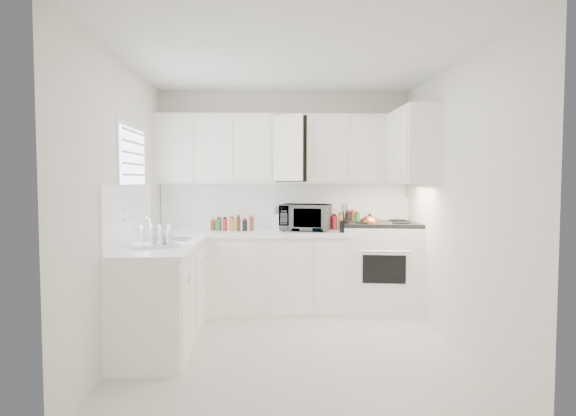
{
  "coord_description": "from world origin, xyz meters",
  "views": [
    {
      "loc": [
        -0.22,
        -4.43,
        1.55
      ],
      "look_at": [
        0.0,
        0.7,
        1.25
      ],
      "focal_mm": 30.95,
      "sensor_mm": 36.0,
      "label": 1
    }
  ],
  "objects": [
    {
      "name": "spice_left_0",
      "position": [
        -0.85,
        1.42,
        1.02
      ],
      "size": [
        0.06,
        0.06,
        0.13
      ],
      "primitive_type": "cylinder",
      "color": "brown",
      "rests_on": "countertop_back"
    },
    {
      "name": "dish_rack",
      "position": [
        -1.21,
        -0.01,
        1.06
      ],
      "size": [
        0.46,
        0.4,
        0.22
      ],
      "primitive_type": null,
      "rotation": [
        0.0,
        0.0,
        0.31
      ],
      "color": "white",
      "rests_on": "countertop_left"
    },
    {
      "name": "sauce_right_3",
      "position": [
        0.74,
        1.4,
        1.05
      ],
      "size": [
        0.06,
        0.06,
        0.19
      ],
      "primitive_type": "cylinder",
      "color": "black",
      "rests_on": "countertop_back"
    },
    {
      "name": "sink",
      "position": [
        -1.19,
        0.55,
        1.07
      ],
      "size": [
        0.42,
        0.38,
        0.3
      ],
      "primitive_type": null,
      "color": "gray",
      "rests_on": "countertop_left"
    },
    {
      "name": "spice_left_4",
      "position": [
        -0.55,
        1.42,
        1.02
      ],
      "size": [
        0.06,
        0.06,
        0.13
      ],
      "primitive_type": "cylinder",
      "color": "#573619",
      "rests_on": "countertop_back"
    },
    {
      "name": "lower_cabinets_back",
      "position": [
        -0.39,
        1.3,
        0.45
      ],
      "size": [
        2.22,
        0.6,
        0.9
      ],
      "primitive_type": null,
      "color": "white",
      "rests_on": "floor"
    },
    {
      "name": "backsplash_left",
      "position": [
        -1.49,
        0.2,
        1.23
      ],
      "size": [
        0.02,
        1.6,
        0.55
      ],
      "primitive_type": "cube",
      "color": "white",
      "rests_on": "wall_left"
    },
    {
      "name": "wall_front",
      "position": [
        0.0,
        -1.6,
        1.3
      ],
      "size": [
        3.0,
        0.0,
        3.0
      ],
      "primitive_type": "plane",
      "rotation": [
        -1.57,
        0.0,
        0.0
      ],
      "color": "white",
      "rests_on": "ground"
    },
    {
      "name": "sauce_right_5",
      "position": [
        0.85,
        1.4,
        1.05
      ],
      "size": [
        0.06,
        0.06,
        0.19
      ],
      "primitive_type": "cylinder",
      "color": "#2A7F2D",
      "rests_on": "countertop_back"
    },
    {
      "name": "sauce_right_0",
      "position": [
        0.58,
        1.46,
        1.05
      ],
      "size": [
        0.06,
        0.06,
        0.19
      ],
      "primitive_type": "cylinder",
      "color": "red",
      "rests_on": "countertop_back"
    },
    {
      "name": "spice_left_2",
      "position": [
        -0.7,
        1.42,
        1.02
      ],
      "size": [
        0.06,
        0.06,
        0.13
      ],
      "primitive_type": "cylinder",
      "color": "red",
      "rests_on": "countertop_back"
    },
    {
      "name": "spice_left_1",
      "position": [
        -0.78,
        1.33,
        1.02
      ],
      "size": [
        0.06,
        0.06,
        0.13
      ],
      "primitive_type": "cylinder",
      "color": "#2A7F2D",
      "rests_on": "countertop_back"
    },
    {
      "name": "spice_left_6",
      "position": [
        -0.4,
        1.42,
        1.02
      ],
      "size": [
        0.06,
        0.06,
        0.13
      ],
      "primitive_type": "cylinder",
      "color": "brown",
      "rests_on": "countertop_back"
    },
    {
      "name": "floor",
      "position": [
        0.0,
        0.0,
        0.0
      ],
      "size": [
        3.2,
        3.2,
        0.0
      ],
      "primitive_type": "plane",
      "color": "silver",
      "rests_on": "ground"
    },
    {
      "name": "tea_kettle",
      "position": [
        0.94,
        1.12,
        1.06
      ],
      "size": [
        0.29,
        0.26,
        0.23
      ],
      "primitive_type": null,
      "rotation": [
        0.0,
        0.0,
        0.2
      ],
      "color": "#9E482B",
      "rests_on": "stove"
    },
    {
      "name": "upper_cabinets_right",
      "position": [
        1.33,
        0.82,
        1.5
      ],
      "size": [
        0.33,
        0.9,
        0.8
      ],
      "primitive_type": null,
      "color": "white",
      "rests_on": "wall_right"
    },
    {
      "name": "ceiling",
      "position": [
        0.0,
        0.0,
        2.6
      ],
      "size": [
        3.2,
        3.2,
        0.0
      ],
      "primitive_type": "plane",
      "rotation": [
        3.14,
        0.0,
        0.0
      ],
      "color": "white",
      "rests_on": "ground"
    },
    {
      "name": "lower_cabinets_left",
      "position": [
        -1.2,
        0.2,
        0.45
      ],
      "size": [
        0.6,
        1.6,
        0.9
      ],
      "primitive_type": null,
      "color": "white",
      "rests_on": "floor"
    },
    {
      "name": "spice_left_3",
      "position": [
        -0.62,
        1.33,
        1.02
      ],
      "size": [
        0.06,
        0.06,
        0.13
      ],
      "primitive_type": "cylinder",
      "color": "#CA862F",
      "rests_on": "countertop_back"
    },
    {
      "name": "paper_towel",
      "position": [
        -0.14,
        1.52,
        1.08
      ],
      "size": [
        0.12,
        0.12,
        0.27
      ],
      "primitive_type": "cylinder",
      "color": "white",
      "rests_on": "countertop_back"
    },
    {
      "name": "stove",
      "position": [
        1.12,
        1.28,
        0.67
      ],
      "size": [
        0.97,
        0.84,
        1.34
      ],
      "primitive_type": null,
      "rotation": [
        0.0,
        0.0,
        -0.15
      ],
      "color": "white",
      "rests_on": "floor"
    },
    {
      "name": "sauce_right_1",
      "position": [
        0.64,
        1.4,
        1.05
      ],
      "size": [
        0.06,
        0.06,
        0.19
      ],
      "primitive_type": "cylinder",
      "color": "#CA862F",
      "rests_on": "countertop_back"
    },
    {
      "name": "countertop_left",
      "position": [
        -1.19,
        0.2,
        0.93
      ],
      "size": [
        0.64,
        1.62,
        0.05
      ],
      "primitive_type": "cube",
      "color": "white",
      "rests_on": "lower_cabinets_left"
    },
    {
      "name": "wall_right",
      "position": [
        1.5,
        0.0,
        1.3
      ],
      "size": [
        0.0,
        3.2,
        3.2
      ],
      "primitive_type": "plane",
      "rotation": [
        1.57,
        0.0,
        -1.57
      ],
      "color": "white",
      "rests_on": "ground"
    },
    {
      "name": "backsplash_back",
      "position": [
        0.0,
        1.59,
        1.23
      ],
      "size": [
        2.98,
        0.02,
        0.55
      ],
      "primitive_type": "cube",
      "color": "white",
      "rests_on": "wall_back"
    },
    {
      "name": "wall_back",
      "position": [
        0.0,
        1.6,
        1.3
      ],
      "size": [
        3.0,
        0.0,
        3.0
      ],
      "primitive_type": "plane",
      "rotation": [
        1.57,
        0.0,
        0.0
      ],
      "color": "white",
      "rests_on": "ground"
    },
    {
      "name": "rice_cooker",
      "position": [
        -0.04,
        1.41,
        1.06
      ],
      "size": [
        0.25,
        0.25,
        0.22
      ],
      "primitive_type": null,
      "rotation": [
        0.0,
        0.0,
        0.15
      ],
      "color": "white",
      "rests_on": "countertop_back"
    },
    {
      "name": "sauce_right_4",
      "position": [
        0.8,
        1.46,
        1.05
      ],
      "size": [
        0.06,
        0.06,
        0.19
      ],
      "primitive_type": "cylinder",
      "color": "brown",
      "rests_on": "countertop_back"
    },
    {
      "name": "sauce_right_2",
      "position": [
        0.69,
        1.46,
        1.05
      ],
      "size": [
        0.06,
        0.06,
        0.19
      ],
      "primitive_type": "cylinder",
      "color": "#573619",
      "rests_on": "countertop_back"
    },
    {
      "name": "utensil_crock",
      "position": [
        0.65,
        1.09,
        1.11
      ],
      "size": [
        0.14,
        0.14,
        0.33
      ],
      "primitive_type": null,
      "rotation": [
        0.0,
        0.0,
        -0.31
      ],
      "color": "black",
      "rests_on": "countertop_back"
    },
    {
      "name": "frying_pan",
      "position": [
        1.3,
        1.44,
        0.96
      ],
      "size": [
        0.27,
        0.43,
        0.04
      ],
      "primitive_type": null,
      "rotation": [
        0.0,
        0.0,
        -0.06
      ],
      "color": "black",
      "rests_on": "stove"
    },
    {
      "name": "countertop_back",
      "position": [
        -0.39,
        1.29,
        0.93
      ],
      "size": [
        2.24,
        0.64,
        0.05
      ],
      "primitive_type": "cube",
      "color": "white",
      "rests_on": "lower_cabinets_back"
    },
    {
      "name": "upper_cabinets_back",
      "position": [
        0.0,
        1.44,
        1.5
      ],
      "size": [
        3.0,
        0.33,
        0.8
      ],
      "primitive_type": null,
      "color": "white",
      "rests_on": "wall_back"
    },
    {
      "name": "spice_left_5",
      "position": [
        -0.47,
        1.33,
        1.02
      ],
      "size": [
        0.06,
        0.06,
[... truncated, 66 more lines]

